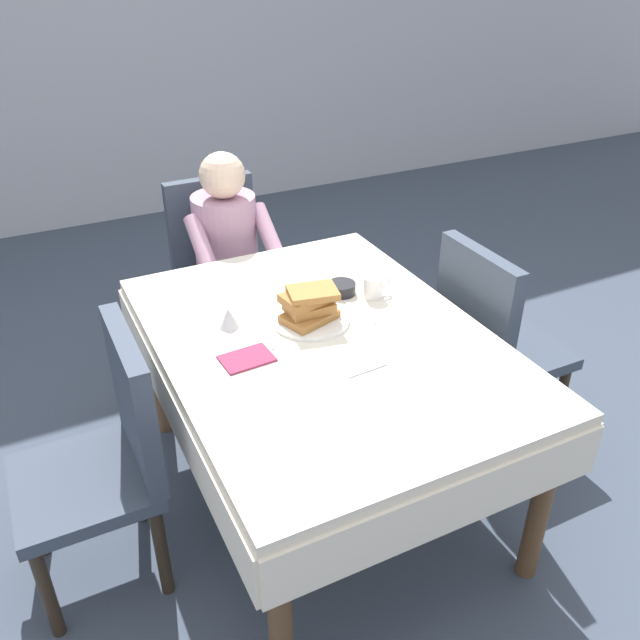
% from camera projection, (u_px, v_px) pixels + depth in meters
% --- Properties ---
extents(ground_plane, '(14.00, 14.00, 0.00)m').
position_uv_depth(ground_plane, '(323.00, 490.00, 2.69)').
color(ground_plane, '#3D4756').
extents(dining_table_main, '(1.12, 1.52, 0.74)m').
position_uv_depth(dining_table_main, '(323.00, 358.00, 2.36)').
color(dining_table_main, silver).
rests_on(dining_table_main, ground).
extents(chair_diner, '(0.44, 0.45, 0.93)m').
position_uv_depth(chair_diner, '(220.00, 261.00, 3.32)').
color(chair_diner, '#384251').
rests_on(chair_diner, ground).
extents(diner_person, '(0.40, 0.43, 1.12)m').
position_uv_depth(diner_person, '(229.00, 247.00, 3.13)').
color(diner_person, '#B2849E').
rests_on(diner_person, ground).
extents(chair_right_side, '(0.45, 0.44, 0.93)m').
position_uv_depth(chair_right_side, '(491.00, 336.00, 2.71)').
color(chair_right_side, '#384251').
rests_on(chair_right_side, ground).
extents(chair_left_side, '(0.45, 0.44, 0.93)m').
position_uv_depth(chair_left_side, '(110.00, 449.00, 2.12)').
color(chair_left_side, '#384251').
rests_on(chair_left_side, ground).
extents(plate_breakfast, '(0.28, 0.28, 0.02)m').
position_uv_depth(plate_breakfast, '(311.00, 320.00, 2.40)').
color(plate_breakfast, white).
rests_on(plate_breakfast, dining_table_main).
extents(breakfast_stack, '(0.22, 0.19, 0.12)m').
position_uv_depth(breakfast_stack, '(309.00, 304.00, 2.36)').
color(breakfast_stack, '#A36B33').
rests_on(breakfast_stack, plate_breakfast).
extents(cup_coffee, '(0.11, 0.08, 0.08)m').
position_uv_depth(cup_coffee, '(374.00, 287.00, 2.54)').
color(cup_coffee, white).
rests_on(cup_coffee, dining_table_main).
extents(bowl_butter, '(0.11, 0.11, 0.04)m').
position_uv_depth(bowl_butter, '(342.00, 288.00, 2.58)').
color(bowl_butter, black).
rests_on(bowl_butter, dining_table_main).
extents(syrup_pitcher, '(0.08, 0.08, 0.07)m').
position_uv_depth(syrup_pitcher, '(229.00, 318.00, 2.35)').
color(syrup_pitcher, silver).
rests_on(syrup_pitcher, dining_table_main).
extents(fork_left_of_plate, '(0.02, 0.18, 0.00)m').
position_uv_depth(fork_left_of_plate, '(265.00, 336.00, 2.31)').
color(fork_left_of_plate, silver).
rests_on(fork_left_of_plate, dining_table_main).
extents(knife_right_of_plate, '(0.03, 0.20, 0.00)m').
position_uv_depth(knife_right_of_plate, '(359.00, 312.00, 2.46)').
color(knife_right_of_plate, silver).
rests_on(knife_right_of_plate, dining_table_main).
extents(spoon_near_edge, '(0.15, 0.02, 0.00)m').
position_uv_depth(spoon_near_edge, '(367.00, 370.00, 2.13)').
color(spoon_near_edge, silver).
rests_on(spoon_near_edge, dining_table_main).
extents(napkin_folded, '(0.18, 0.13, 0.01)m').
position_uv_depth(napkin_folded, '(247.00, 358.00, 2.19)').
color(napkin_folded, '#8C2D4C').
rests_on(napkin_folded, dining_table_main).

